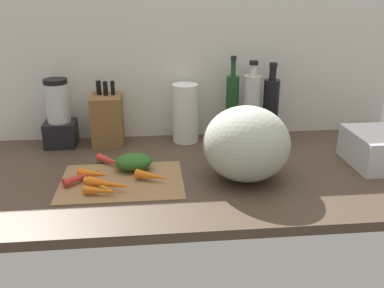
{
  "coord_description": "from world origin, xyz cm",
  "views": [
    {
      "loc": [
        -16.82,
        -134.02,
        59.36
      ],
      "look_at": [
        -3.89,
        -6.03,
        11.69
      ],
      "focal_mm": 39.67,
      "sensor_mm": 36.0,
      "label": 1
    }
  ],
  "objects_px": {
    "paper_towel_roll": "(185,113)",
    "bottle_1": "(252,107)",
    "carrot_2": "(94,174)",
    "blender_appliance": "(59,118)",
    "carrot_1": "(152,176)",
    "bottle_0": "(232,107)",
    "carrot_6": "(83,176)",
    "carrot_3": "(111,184)",
    "knife_block": "(108,119)",
    "carrot_5": "(101,186)",
    "bottle_2": "(270,109)",
    "carrot_4": "(102,191)",
    "winter_squash": "(246,144)",
    "cutting_board": "(122,181)",
    "carrot_0": "(113,162)"
  },
  "relations": [
    {
      "from": "carrot_0",
      "to": "bottle_2",
      "type": "bearing_deg",
      "value": 19.7
    },
    {
      "from": "blender_appliance",
      "to": "bottle_1",
      "type": "relative_size",
      "value": 0.82
    },
    {
      "from": "carrot_4",
      "to": "bottle_2",
      "type": "distance_m",
      "value": 0.78
    },
    {
      "from": "cutting_board",
      "to": "bottle_1",
      "type": "distance_m",
      "value": 0.63
    },
    {
      "from": "carrot_2",
      "to": "paper_towel_roll",
      "type": "distance_m",
      "value": 0.49
    },
    {
      "from": "carrot_3",
      "to": "paper_towel_roll",
      "type": "bearing_deg",
      "value": 58.56
    },
    {
      "from": "carrot_6",
      "to": "carrot_3",
      "type": "bearing_deg",
      "value": -39.35
    },
    {
      "from": "carrot_1",
      "to": "bottle_0",
      "type": "distance_m",
      "value": 0.52
    },
    {
      "from": "carrot_2",
      "to": "blender_appliance",
      "type": "distance_m",
      "value": 0.4
    },
    {
      "from": "winter_squash",
      "to": "paper_towel_roll",
      "type": "distance_m",
      "value": 0.42
    },
    {
      "from": "blender_appliance",
      "to": "bottle_0",
      "type": "relative_size",
      "value": 0.78
    },
    {
      "from": "carrot_6",
      "to": "blender_appliance",
      "type": "bearing_deg",
      "value": 110.39
    },
    {
      "from": "knife_block",
      "to": "carrot_1",
      "type": "bearing_deg",
      "value": -66.34
    },
    {
      "from": "carrot_6",
      "to": "bottle_2",
      "type": "xyz_separation_m",
      "value": [
        0.7,
        0.34,
        0.11
      ]
    },
    {
      "from": "carrot_5",
      "to": "bottle_1",
      "type": "distance_m",
      "value": 0.71
    },
    {
      "from": "cutting_board",
      "to": "bottle_2",
      "type": "height_order",
      "value": "bottle_2"
    },
    {
      "from": "carrot_4",
      "to": "paper_towel_roll",
      "type": "bearing_deg",
      "value": 58.17
    },
    {
      "from": "bottle_1",
      "to": "cutting_board",
      "type": "bearing_deg",
      "value": -145.26
    },
    {
      "from": "carrot_4",
      "to": "carrot_5",
      "type": "distance_m",
      "value": 0.03
    },
    {
      "from": "bottle_1",
      "to": "carrot_2",
      "type": "bearing_deg",
      "value": -150.54
    },
    {
      "from": "carrot_2",
      "to": "blender_appliance",
      "type": "height_order",
      "value": "blender_appliance"
    },
    {
      "from": "carrot_1",
      "to": "cutting_board",
      "type": "bearing_deg",
      "value": 170.15
    },
    {
      "from": "winter_squash",
      "to": "carrot_3",
      "type": "bearing_deg",
      "value": -172.58
    },
    {
      "from": "carrot_2",
      "to": "paper_towel_roll",
      "type": "relative_size",
      "value": 0.43
    },
    {
      "from": "carrot_1",
      "to": "knife_block",
      "type": "relative_size",
      "value": 0.45
    },
    {
      "from": "paper_towel_roll",
      "to": "bottle_1",
      "type": "distance_m",
      "value": 0.27
    },
    {
      "from": "cutting_board",
      "to": "carrot_5",
      "type": "relative_size",
      "value": 2.6
    },
    {
      "from": "carrot_0",
      "to": "carrot_1",
      "type": "height_order",
      "value": "carrot_1"
    },
    {
      "from": "carrot_2",
      "to": "blender_appliance",
      "type": "xyz_separation_m",
      "value": [
        -0.17,
        0.35,
        0.09
      ]
    },
    {
      "from": "carrot_1",
      "to": "bottle_1",
      "type": "distance_m",
      "value": 0.56
    },
    {
      "from": "carrot_3",
      "to": "carrot_5",
      "type": "bearing_deg",
      "value": 175.98
    },
    {
      "from": "carrot_4",
      "to": "bottle_0",
      "type": "height_order",
      "value": "bottle_0"
    },
    {
      "from": "carrot_2",
      "to": "carrot_4",
      "type": "bearing_deg",
      "value": -72.84
    },
    {
      "from": "carrot_0",
      "to": "bottle_1",
      "type": "xyz_separation_m",
      "value": [
        0.54,
        0.23,
        0.12
      ]
    },
    {
      "from": "blender_appliance",
      "to": "carrot_0",
      "type": "bearing_deg",
      "value": -48.12
    },
    {
      "from": "carrot_4",
      "to": "winter_squash",
      "type": "xyz_separation_m",
      "value": [
        0.46,
        0.09,
        0.1
      ]
    },
    {
      "from": "carrot_5",
      "to": "carrot_6",
      "type": "xyz_separation_m",
      "value": [
        -0.06,
        0.07,
        0.0
      ]
    },
    {
      "from": "carrot_4",
      "to": "paper_towel_roll",
      "type": "relative_size",
      "value": 0.47
    },
    {
      "from": "paper_towel_roll",
      "to": "bottle_2",
      "type": "height_order",
      "value": "bottle_2"
    },
    {
      "from": "carrot_4",
      "to": "bottle_2",
      "type": "height_order",
      "value": "bottle_2"
    },
    {
      "from": "cutting_board",
      "to": "carrot_1",
      "type": "distance_m",
      "value": 0.1
    },
    {
      "from": "cutting_board",
      "to": "winter_squash",
      "type": "distance_m",
      "value": 0.42
    },
    {
      "from": "carrot_5",
      "to": "knife_block",
      "type": "xyz_separation_m",
      "value": [
        -0.01,
        0.44,
        0.08
      ]
    },
    {
      "from": "carrot_1",
      "to": "carrot_5",
      "type": "xyz_separation_m",
      "value": [
        -0.16,
        -0.05,
        -0.01
      ]
    },
    {
      "from": "knife_block",
      "to": "blender_appliance",
      "type": "distance_m",
      "value": 0.19
    },
    {
      "from": "carrot_3",
      "to": "bottle_0",
      "type": "bearing_deg",
      "value": 43.42
    },
    {
      "from": "carrot_3",
      "to": "winter_squash",
      "type": "relative_size",
      "value": 0.55
    },
    {
      "from": "winter_squash",
      "to": "bottle_1",
      "type": "height_order",
      "value": "bottle_1"
    },
    {
      "from": "bottle_0",
      "to": "bottle_2",
      "type": "bearing_deg",
      "value": -6.74
    },
    {
      "from": "carrot_2",
      "to": "carrot_5",
      "type": "height_order",
      "value": "carrot_2"
    }
  ]
}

